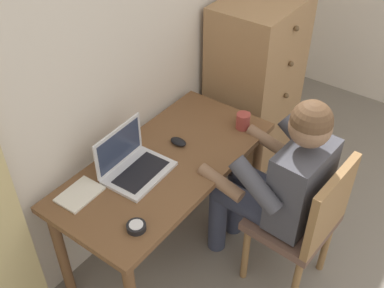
{
  "coord_description": "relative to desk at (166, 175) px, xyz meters",
  "views": [
    {
      "loc": [
        -1.65,
        0.61,
        2.32
      ],
      "look_at": [
        -0.14,
        1.72,
        0.81
      ],
      "focal_mm": 43.23,
      "sensor_mm": 36.0,
      "label": 1
    }
  ],
  "objects": [
    {
      "name": "wall_back",
      "position": [
        0.24,
        0.38,
        0.64
      ],
      "size": [
        4.8,
        0.05,
        2.5
      ],
      "primitive_type": "cube",
      "color": "beige",
      "rests_on": "ground_plane"
    },
    {
      "name": "desk",
      "position": [
        0.0,
        0.0,
        0.0
      ],
      "size": [
        1.28,
        0.61,
        0.71
      ],
      "color": "brown",
      "rests_on": "ground_plane"
    },
    {
      "name": "dresser",
      "position": [
        1.1,
        0.09,
        -0.0
      ],
      "size": [
        0.64,
        0.49,
        1.22
      ],
      "color": "#9E754C",
      "rests_on": "ground_plane"
    },
    {
      "name": "chair",
      "position": [
        0.25,
        -0.72,
        -0.11
      ],
      "size": [
        0.44,
        0.43,
        0.89
      ],
      "color": "brown",
      "rests_on": "ground_plane"
    },
    {
      "name": "person_seated",
      "position": [
        0.26,
        -0.54,
        0.07
      ],
      "size": [
        0.55,
        0.6,
        1.21
      ],
      "color": "#33384C",
      "rests_on": "ground_plane"
    },
    {
      "name": "laptop",
      "position": [
        -0.16,
        0.09,
        0.15
      ],
      "size": [
        0.35,
        0.26,
        0.24
      ],
      "color": "silver",
      "rests_on": "desk"
    },
    {
      "name": "computer_mouse",
      "position": [
        0.16,
        0.03,
        0.12
      ],
      "size": [
        0.06,
        0.1,
        0.03
      ],
      "primitive_type": "ellipsoid",
      "rotation": [
        0.0,
        0.0,
        -0.03
      ],
      "color": "black",
      "rests_on": "desk"
    },
    {
      "name": "desk_clock",
      "position": [
        -0.44,
        -0.19,
        0.12
      ],
      "size": [
        0.09,
        0.09,
        0.03
      ],
      "color": "black",
      "rests_on": "desk"
    },
    {
      "name": "notebook_pad",
      "position": [
        -0.45,
        0.18,
        0.11
      ],
      "size": [
        0.21,
        0.16,
        0.01
      ],
      "primitive_type": "cube",
      "rotation": [
        0.0,
        0.0,
        0.03
      ],
      "color": "silver",
      "rests_on": "desk"
    },
    {
      "name": "coffee_mug",
      "position": [
        0.5,
        -0.17,
        0.15
      ],
      "size": [
        0.12,
        0.08,
        0.09
      ],
      "color": "#9E3D38",
      "rests_on": "desk"
    }
  ]
}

